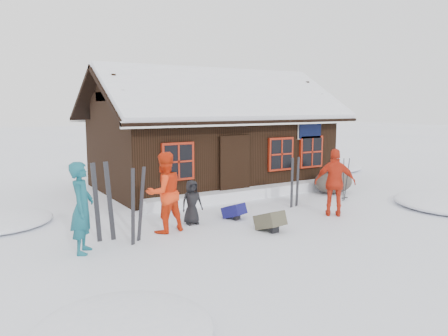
{
  "coord_description": "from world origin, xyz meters",
  "views": [
    {
      "loc": [
        -6.67,
        -9.25,
        2.98
      ],
      "look_at": [
        -0.47,
        0.85,
        1.3
      ],
      "focal_mm": 35.0,
      "sensor_mm": 36.0,
      "label": 1
    }
  ],
  "objects_px": {
    "skier_teal": "(82,208)",
    "skier_orange_right": "(335,183)",
    "skier_orange_left": "(164,192)",
    "backpack_olive": "(270,224)",
    "backpack_blue": "(234,213)",
    "boulder": "(333,181)",
    "ski_poles": "(345,180)",
    "skier_crouched": "(192,202)",
    "ski_pair_left": "(137,206)"
  },
  "relations": [
    {
      "from": "ski_pair_left",
      "to": "backpack_blue",
      "type": "height_order",
      "value": "ski_pair_left"
    },
    {
      "from": "skier_orange_left",
      "to": "skier_orange_right",
      "type": "xyz_separation_m",
      "value": [
        4.59,
        -1.0,
        -0.04
      ]
    },
    {
      "from": "backpack_blue",
      "to": "skier_orange_left",
      "type": "bearing_deg",
      "value": 166.31
    },
    {
      "from": "skier_teal",
      "to": "boulder",
      "type": "distance_m",
      "value": 9.09
    },
    {
      "from": "skier_teal",
      "to": "backpack_olive",
      "type": "relative_size",
      "value": 2.92
    },
    {
      "from": "skier_teal",
      "to": "skier_orange_right",
      "type": "xyz_separation_m",
      "value": [
        6.62,
        -0.5,
        -0.02
      ]
    },
    {
      "from": "ski_poles",
      "to": "backpack_olive",
      "type": "bearing_deg",
      "value": -159.99
    },
    {
      "from": "skier_orange_left",
      "to": "boulder",
      "type": "distance_m",
      "value": 7.01
    },
    {
      "from": "ski_pair_left",
      "to": "skier_teal",
      "type": "bearing_deg",
      "value": 155.15
    },
    {
      "from": "skier_crouched",
      "to": "skier_orange_left",
      "type": "bearing_deg",
      "value": -158.92
    },
    {
      "from": "boulder",
      "to": "backpack_blue",
      "type": "bearing_deg",
      "value": -166.71
    },
    {
      "from": "skier_crouched",
      "to": "boulder",
      "type": "distance_m",
      "value": 6.08
    },
    {
      "from": "skier_teal",
      "to": "skier_orange_right",
      "type": "height_order",
      "value": "skier_teal"
    },
    {
      "from": "skier_orange_right",
      "to": "backpack_blue",
      "type": "height_order",
      "value": "skier_orange_right"
    },
    {
      "from": "ski_pair_left",
      "to": "skier_orange_left",
      "type": "bearing_deg",
      "value": -5.04
    },
    {
      "from": "skier_teal",
      "to": "boulder",
      "type": "height_order",
      "value": "skier_teal"
    },
    {
      "from": "boulder",
      "to": "ski_pair_left",
      "type": "bearing_deg",
      "value": -167.7
    },
    {
      "from": "skier_crouched",
      "to": "ski_pair_left",
      "type": "height_order",
      "value": "ski_pair_left"
    },
    {
      "from": "skier_orange_right",
      "to": "backpack_olive",
      "type": "xyz_separation_m",
      "value": [
        -2.41,
        -0.26,
        -0.75
      ]
    },
    {
      "from": "backpack_blue",
      "to": "ski_poles",
      "type": "bearing_deg",
      "value": -16.69
    },
    {
      "from": "ski_poles",
      "to": "skier_orange_right",
      "type": "bearing_deg",
      "value": -144.28
    },
    {
      "from": "skier_teal",
      "to": "backpack_blue",
      "type": "height_order",
      "value": "skier_teal"
    },
    {
      "from": "backpack_olive",
      "to": "skier_teal",
      "type": "bearing_deg",
      "value": 163.23
    },
    {
      "from": "skier_orange_left",
      "to": "backpack_olive",
      "type": "distance_m",
      "value": 2.64
    },
    {
      "from": "skier_crouched",
      "to": "backpack_olive",
      "type": "bearing_deg",
      "value": -46.56
    },
    {
      "from": "skier_teal",
      "to": "ski_poles",
      "type": "height_order",
      "value": "skier_teal"
    },
    {
      "from": "skier_orange_right",
      "to": "backpack_blue",
      "type": "distance_m",
      "value": 2.88
    },
    {
      "from": "boulder",
      "to": "skier_orange_right",
      "type": "bearing_deg",
      "value": -134.85
    },
    {
      "from": "boulder",
      "to": "backpack_blue",
      "type": "relative_size",
      "value": 2.67
    },
    {
      "from": "ski_poles",
      "to": "backpack_blue",
      "type": "relative_size",
      "value": 2.57
    },
    {
      "from": "skier_orange_left",
      "to": "boulder",
      "type": "bearing_deg",
      "value": -177.82
    },
    {
      "from": "ski_pair_left",
      "to": "backpack_blue",
      "type": "distance_m",
      "value": 3.01
    },
    {
      "from": "skier_orange_left",
      "to": "ski_poles",
      "type": "height_order",
      "value": "skier_orange_left"
    },
    {
      "from": "ski_poles",
      "to": "backpack_blue",
      "type": "xyz_separation_m",
      "value": [
        -4.26,
        -0.1,
        -0.51
      ]
    },
    {
      "from": "backpack_olive",
      "to": "ski_pair_left",
      "type": "bearing_deg",
      "value": 157.22
    },
    {
      "from": "skier_orange_right",
      "to": "ski_poles",
      "type": "relative_size",
      "value": 1.33
    },
    {
      "from": "skier_teal",
      "to": "ski_poles",
      "type": "bearing_deg",
      "value": -58.31
    },
    {
      "from": "skier_orange_right",
      "to": "ski_pair_left",
      "type": "height_order",
      "value": "skier_orange_right"
    },
    {
      "from": "skier_crouched",
      "to": "ski_poles",
      "type": "relative_size",
      "value": 0.81
    },
    {
      "from": "boulder",
      "to": "skier_teal",
      "type": "bearing_deg",
      "value": -168.62
    },
    {
      "from": "skier_orange_right",
      "to": "ski_pair_left",
      "type": "bearing_deg",
      "value": 35.83
    },
    {
      "from": "skier_teal",
      "to": "boulder",
      "type": "relative_size",
      "value": 1.3
    },
    {
      "from": "ski_poles",
      "to": "ski_pair_left",
      "type": "bearing_deg",
      "value": -174.9
    },
    {
      "from": "backpack_blue",
      "to": "skier_crouched",
      "type": "bearing_deg",
      "value": 155.88
    },
    {
      "from": "skier_orange_right",
      "to": "skier_orange_left",
      "type": "bearing_deg",
      "value": 30.01
    },
    {
      "from": "skier_teal",
      "to": "skier_orange_left",
      "type": "relative_size",
      "value": 0.98
    },
    {
      "from": "skier_orange_right",
      "to": "boulder",
      "type": "distance_m",
      "value": 3.26
    },
    {
      "from": "backpack_blue",
      "to": "backpack_olive",
      "type": "height_order",
      "value": "backpack_olive"
    },
    {
      "from": "skier_teal",
      "to": "skier_orange_right",
      "type": "relative_size",
      "value": 1.02
    },
    {
      "from": "skier_teal",
      "to": "skier_orange_left",
      "type": "xyz_separation_m",
      "value": [
        2.03,
        0.5,
        0.02
      ]
    }
  ]
}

